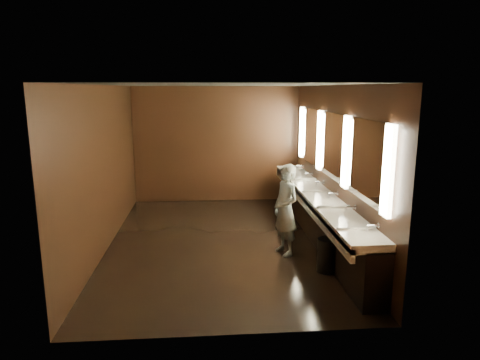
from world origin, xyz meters
name	(u,v)px	position (x,y,z in m)	size (l,w,h in m)	color
floor	(221,242)	(0.00, 0.00, 0.00)	(6.00, 6.00, 0.00)	black
ceiling	(220,85)	(0.00, 0.00, 2.80)	(4.00, 6.00, 0.02)	#2D2D2B
wall_back	(216,145)	(0.00, 3.00, 1.40)	(4.00, 0.02, 2.80)	black
wall_front	(231,217)	(0.00, -3.00, 1.40)	(4.00, 0.02, 2.80)	black
wall_left	(104,168)	(-2.00, 0.00, 1.40)	(0.02, 6.00, 2.80)	black
wall_right	(332,165)	(2.00, 0.00, 1.40)	(0.02, 6.00, 2.80)	black
sink_counter	(319,214)	(1.79, 0.00, 0.50)	(0.55, 5.40, 1.01)	black
mirror_band	(332,146)	(1.98, 0.00, 1.75)	(0.06, 5.03, 1.15)	#FFF4C6
person	(286,210)	(1.05, -0.62, 0.77)	(0.56, 0.37, 1.53)	#88B1CB
trash_bin	(328,255)	(1.58, -1.38, 0.26)	(0.33, 0.33, 0.51)	black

